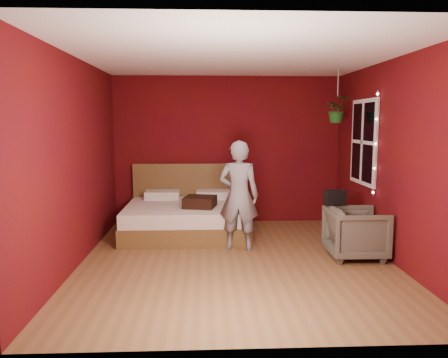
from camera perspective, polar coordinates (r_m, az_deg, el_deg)
floor at (r=5.82m, az=1.57°, el=-10.55°), size 4.50×4.50×0.00m
room_walls at (r=5.53m, az=1.63°, el=6.22°), size 4.04×4.54×2.62m
window at (r=6.85m, az=17.74°, el=4.61°), size 0.05×0.97×1.27m
fairy_lights at (r=6.35m, az=19.17°, el=4.36°), size 0.04×0.04×1.45m
bed at (r=7.15m, az=-4.86°, el=-4.83°), size 1.94×1.65×1.07m
person at (r=6.12m, az=1.93°, el=-2.17°), size 0.63×0.48×1.55m
armchair at (r=6.09m, az=16.84°, el=-6.77°), size 0.74×0.72×0.67m
handbag at (r=6.20m, az=14.28°, el=-2.31°), size 0.30×0.18×0.20m
throw_pillow at (r=6.79m, az=-3.16°, el=-3.00°), size 0.55×0.55×0.16m
hanging_plant at (r=7.09m, az=14.56°, el=8.77°), size 0.37×0.32×0.82m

